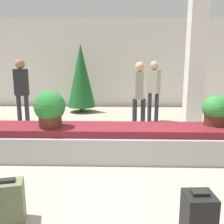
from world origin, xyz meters
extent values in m
plane|color=#9E937F|center=(0.00, 0.00, 0.00)|extent=(18.00, 18.00, 0.00)
cube|color=silver|center=(0.00, 6.48, 1.60)|extent=(18.00, 0.06, 3.20)
cube|color=#9E9EA3|center=(0.00, 1.26, 0.22)|extent=(8.77, 0.89, 0.44)
cube|color=maroon|center=(0.00, 1.26, 0.50)|extent=(8.42, 0.73, 0.12)
cube|color=silver|center=(1.91, 3.08, 1.60)|extent=(0.39, 0.39, 3.20)
cube|color=black|center=(0.81, -1.00, 0.28)|extent=(0.27, 0.26, 0.55)
cube|color=black|center=(0.81, -1.00, 0.57)|extent=(0.14, 0.10, 0.03)
cube|color=#5B6647|center=(-1.02, -0.64, 0.23)|extent=(0.37, 0.30, 0.46)
cube|color=black|center=(-1.02, -0.64, 0.47)|extent=(0.19, 0.12, 0.03)
cylinder|color=#4C2319|center=(1.81, 1.38, 0.65)|extent=(0.37, 0.37, 0.18)
sphere|color=#2D7F38|center=(1.81, 1.38, 0.86)|extent=(0.45, 0.45, 0.45)
cylinder|color=#4C2319|center=(-1.05, 1.16, 0.67)|extent=(0.38, 0.38, 0.22)
sphere|color=#236B2D|center=(-1.05, 1.16, 0.92)|extent=(0.53, 0.53, 0.53)
cylinder|color=#282833|center=(0.50, 2.92, 0.40)|extent=(0.11, 0.11, 0.80)
cylinder|color=#282833|center=(0.70, 2.92, 0.40)|extent=(0.11, 0.11, 0.80)
cube|color=gray|center=(0.60, 2.92, 1.11)|extent=(0.20, 0.33, 0.63)
sphere|color=tan|center=(0.60, 2.92, 1.54)|extent=(0.23, 0.23, 0.23)
cylinder|color=#282833|center=(-2.43, 3.23, 0.41)|extent=(0.11, 0.11, 0.83)
cylinder|color=#282833|center=(-2.23, 3.23, 0.41)|extent=(0.11, 0.11, 0.83)
cube|color=#232328|center=(-2.33, 3.23, 1.16)|extent=(0.36, 0.26, 0.66)
sphere|color=#936B4C|center=(-2.33, 3.23, 1.60)|extent=(0.24, 0.24, 0.24)
cylinder|color=#282833|center=(0.98, 3.99, 0.40)|extent=(0.11, 0.11, 0.81)
cylinder|color=#282833|center=(1.18, 3.99, 0.40)|extent=(0.11, 0.11, 0.81)
cube|color=gray|center=(1.08, 3.99, 1.12)|extent=(0.36, 0.35, 0.64)
sphere|color=tan|center=(1.08, 3.99, 1.56)|extent=(0.23, 0.23, 0.23)
cylinder|color=#4C331E|center=(-1.14, 5.30, 0.09)|extent=(0.16, 0.16, 0.18)
cone|color=#195623|center=(-1.14, 5.30, 1.21)|extent=(0.92, 0.92, 2.06)
camera|label=1|loc=(0.12, -2.95, 1.65)|focal=40.00mm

